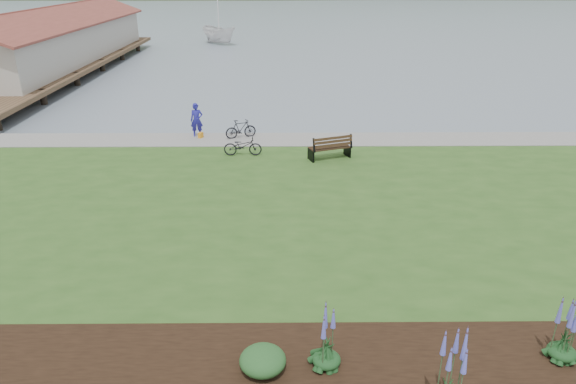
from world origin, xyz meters
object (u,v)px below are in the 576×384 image
park_bench (331,147)px  sailboat (220,44)px  person (196,117)px  bicycle_a (243,146)px

park_bench → sailboat: (-9.68, 41.57, -0.97)m
person → sailboat: 38.28m
sailboat → bicycle_a: bearing=-124.4°
person → sailboat: sailboat is taller
sailboat → person: bearing=-127.5°
park_bench → bicycle_a: (-3.95, 0.53, -0.12)m
park_bench → sailboat: bearing=83.3°
park_bench → person: (-6.47, 3.45, 0.43)m
person → park_bench: bearing=-36.5°
person → bicycle_a: (2.51, -2.92, -0.55)m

